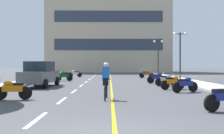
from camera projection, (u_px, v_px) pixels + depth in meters
ground_plane at (108, 80)px, 26.59m from camera, size 140.00×140.00×0.00m
curb_left at (45, 78)px, 29.52m from camera, size 2.40×72.00×0.12m
curb_right at (171, 78)px, 29.66m from camera, size 2.40×72.00×0.12m
lane_dash_0 at (37, 119)px, 7.57m from camera, size 0.14×2.20×0.01m
lane_dash_1 at (62, 100)px, 11.57m from camera, size 0.14×2.20×0.01m
lane_dash_2 at (74, 91)px, 15.57m from camera, size 0.14×2.20×0.01m
lane_dash_3 at (81, 86)px, 19.57m from camera, size 0.14×2.20×0.01m
lane_dash_4 at (86, 82)px, 23.57m from camera, size 0.14×2.20×0.01m
lane_dash_5 at (89, 79)px, 27.57m from camera, size 0.14×2.20×0.01m
lane_dash_6 at (92, 77)px, 31.57m from camera, size 0.14×2.20×0.01m
lane_dash_7 at (94, 76)px, 35.57m from camera, size 0.14×2.20×0.01m
lane_dash_8 at (96, 75)px, 39.57m from camera, size 0.14×2.20×0.01m
lane_dash_9 at (97, 74)px, 43.57m from camera, size 0.14×2.20×0.01m
lane_dash_10 at (98, 73)px, 47.57m from camera, size 0.14×2.20×0.01m
lane_dash_11 at (99, 72)px, 51.57m from camera, size 0.14×2.20×0.01m
centre_line_yellow at (111, 78)px, 29.59m from camera, size 0.12×66.00×0.01m
office_building at (109, 29)px, 55.40m from camera, size 25.08×9.94×18.24m
street_lamp_mid at (180, 44)px, 26.52m from camera, size 1.46×0.36×4.77m
street_lamp_far at (158, 49)px, 37.40m from camera, size 1.46×0.36×4.98m
parked_car_near at (40, 74)px, 18.61m from camera, size 2.18×4.32×1.82m
motorcycle_1 at (13, 89)px, 11.77m from camera, size 1.70×0.60×0.92m
motorcycle_2 at (185, 84)px, 14.89m from camera, size 1.63×0.81×0.92m
motorcycle_3 at (173, 82)px, 16.58m from camera, size 1.66×0.74×0.92m
motorcycle_4 at (167, 80)px, 19.14m from camera, size 1.70×0.60×0.92m
motorcycle_5 at (157, 78)px, 21.87m from camera, size 1.70×0.60×0.92m
motorcycle_6 at (64, 76)px, 24.89m from camera, size 1.63×0.81×0.92m
motorcycle_7 at (64, 75)px, 27.08m from camera, size 1.68×0.64×0.92m
motorcycle_8 at (147, 74)px, 30.40m from camera, size 1.70×0.60×0.92m
motorcycle_9 at (75, 73)px, 32.70m from camera, size 1.70×0.60×0.92m
cyclist_rider at (106, 80)px, 11.99m from camera, size 0.42×1.77×1.71m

